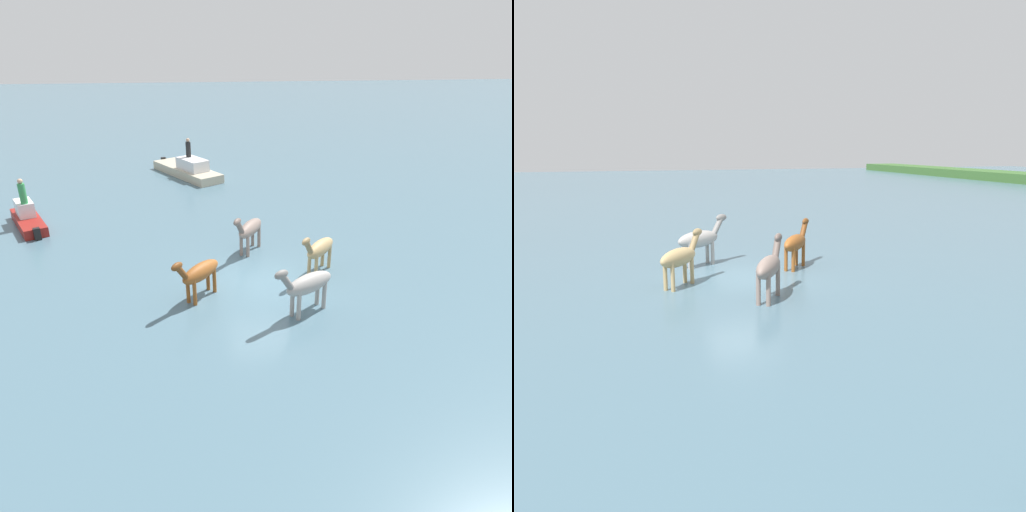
# 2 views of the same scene
# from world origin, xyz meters

# --- Properties ---
(ground_plane) EXTENTS (171.71, 171.71, 0.00)m
(ground_plane) POSITION_xyz_m (0.00, 0.00, 0.00)
(ground_plane) COLOR #476675
(horse_dun_straggler) EXTENTS (1.63, 2.28, 1.91)m
(horse_dun_straggler) POSITION_xyz_m (-2.21, -1.16, 1.05)
(horse_dun_straggler) COLOR #9E9993
(horse_dun_straggler) RESTS_ON ground_plane
(horse_chestnut_trailing) EXTENTS (1.99, 1.75, 1.78)m
(horse_chestnut_trailing) POSITION_xyz_m (-0.85, 2.27, 0.98)
(horse_chestnut_trailing) COLOR brown
(horse_chestnut_trailing) RESTS_ON ground_plane
(horse_lead) EXTENTS (2.23, 1.55, 1.86)m
(horse_lead) POSITION_xyz_m (2.84, 0.17, 1.02)
(horse_lead) COLOR gray
(horse_lead) RESTS_ON ground_plane
(horse_pinto_flank) EXTENTS (1.96, 1.80, 1.79)m
(horse_pinto_flank) POSITION_xyz_m (0.60, -2.24, 0.99)
(horse_pinto_flank) COLOR tan
(horse_pinto_flank) RESTS_ON ground_plane
(boat_motor_center) EXTENTS (5.96, 4.63, 1.38)m
(boat_motor_center) POSITION_xyz_m (15.21, 2.87, 0.33)
(boat_motor_center) COLOR #B7AD93
(boat_motor_center) RESTS_ON ground_plane
(boat_tender_starboard) EXTENTS (3.77, 2.60, 1.31)m
(boat_tender_starboard) POSITION_xyz_m (7.00, 10.33, 0.30)
(boat_tender_starboard) COLOR maroon
(boat_tender_starboard) RESTS_ON ground_plane
(person_helmsman_aft) EXTENTS (0.32, 0.32, 1.19)m
(person_helmsman_aft) POSITION_xyz_m (15.25, 2.76, 1.78)
(person_helmsman_aft) COLOR black
(person_helmsman_aft) RESTS_ON boat_motor_center
(person_boatman_standing) EXTENTS (0.32, 0.32, 1.19)m
(person_boatman_standing) POSITION_xyz_m (6.95, 10.30, 1.71)
(person_boatman_standing) COLOR #338C4C
(person_boatman_standing) RESTS_ON boat_tender_starboard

